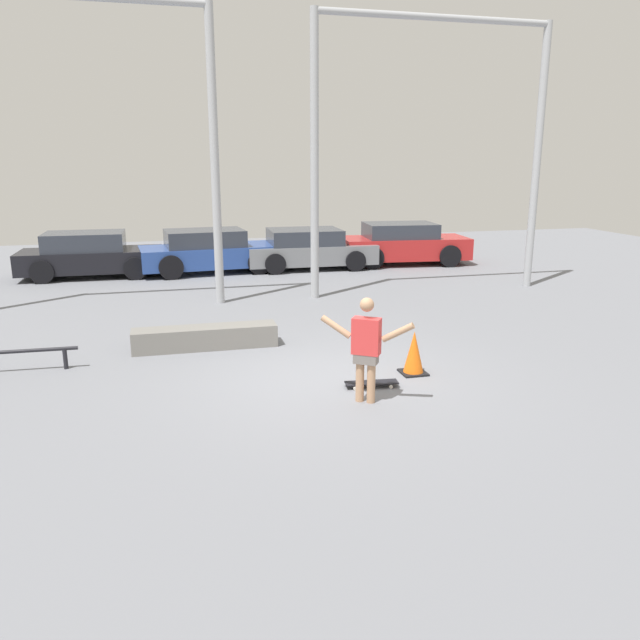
{
  "coord_description": "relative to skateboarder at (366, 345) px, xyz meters",
  "views": [
    {
      "loc": [
        -2.43,
        -8.77,
        3.3
      ],
      "look_at": [
        0.08,
        1.09,
        0.67
      ],
      "focal_mm": 35.0,
      "sensor_mm": 36.0,
      "label": 1
    }
  ],
  "objects": [
    {
      "name": "parked_car_grey",
      "position": [
        1.78,
        11.02,
        -0.23
      ],
      "size": [
        4.0,
        2.06,
        1.21
      ],
      "rotation": [
        0.0,
        0.0,
        -0.02
      ],
      "color": "slate",
      "rests_on": "ground_plane"
    },
    {
      "name": "traffic_cone",
      "position": [
        1.11,
        0.94,
        -0.49
      ],
      "size": [
        0.4,
        0.4,
        0.69
      ],
      "color": "black",
      "rests_on": "ground_plane"
    },
    {
      "name": "grind_rail",
      "position": [
        -5.2,
        2.58,
        -0.53
      ],
      "size": [
        2.3,
        0.13,
        0.37
      ],
      "rotation": [
        0.0,
        0.0,
        -0.03
      ],
      "color": "black",
      "rests_on": "ground_plane"
    },
    {
      "name": "parked_car_blue",
      "position": [
        -1.26,
        11.0,
        -0.2
      ],
      "size": [
        4.24,
        2.12,
        1.28
      ],
      "rotation": [
        0.0,
        0.0,
        0.09
      ],
      "color": "#284793",
      "rests_on": "ground_plane"
    },
    {
      "name": "canopy_support_right",
      "position": [
        3.88,
        6.79,
        3.17
      ],
      "size": [
        6.07,
        0.2,
        6.57
      ],
      "color": "#A5A8AD",
      "rests_on": "ground_plane"
    },
    {
      "name": "parked_car_red",
      "position": [
        4.94,
        11.03,
        -0.17
      ],
      "size": [
        4.16,
        2.16,
        1.32
      ],
      "rotation": [
        0.0,
        0.0,
        -0.09
      ],
      "color": "red",
      "rests_on": "ground_plane"
    },
    {
      "name": "grind_box",
      "position": [
        -1.98,
        3.15,
        -0.63
      ],
      "size": [
        2.56,
        0.51,
        0.4
      ],
      "primitive_type": "cube",
      "rotation": [
        0.0,
        0.0,
        -0.01
      ],
      "color": "slate",
      "rests_on": "ground_plane"
    },
    {
      "name": "canopy_support_left",
      "position": [
        -4.3,
        6.79,
        3.17
      ],
      "size": [
        6.07,
        0.2,
        6.57
      ],
      "color": "#A5A8AD",
      "rests_on": "ground_plane"
    },
    {
      "name": "skateboard",
      "position": [
        0.28,
        0.53,
        -0.76
      ],
      "size": [
        0.81,
        0.31,
        0.08
      ],
      "rotation": [
        0.0,
        0.0,
        -0.11
      ],
      "color": "black",
      "rests_on": "ground_plane"
    },
    {
      "name": "ground_plane",
      "position": [
        -0.21,
        0.99,
        -0.82
      ],
      "size": [
        36.0,
        36.0,
        0.0
      ],
      "primitive_type": "plane",
      "color": "slate"
    },
    {
      "name": "parked_car_black",
      "position": [
        -4.65,
        11.15,
        -0.2
      ],
      "size": [
        3.98,
        1.88,
        1.28
      ],
      "rotation": [
        0.0,
        0.0,
        -0.01
      ],
      "color": "black",
      "rests_on": "ground_plane"
    },
    {
      "name": "skateboarder",
      "position": [
        0.0,
        0.0,
        0.0
      ],
      "size": [
        1.15,
        0.81,
        1.49
      ],
      "rotation": [
        0.0,
        0.0,
        -0.59
      ],
      "color": "tan",
      "rests_on": "ground_plane"
    }
  ]
}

